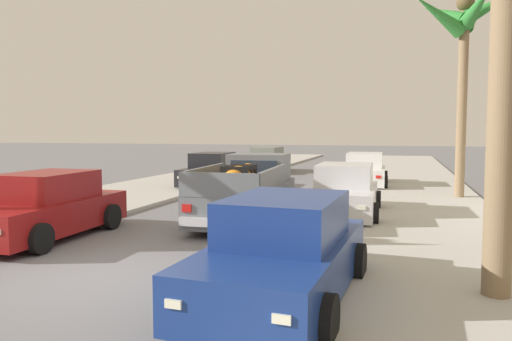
{
  "coord_description": "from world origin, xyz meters",
  "views": [
    {
      "loc": [
        4.94,
        -6.91,
        2.48
      ],
      "look_at": [
        0.34,
        8.06,
        1.2
      ],
      "focal_mm": 33.44,
      "sensor_mm": 36.0,
      "label": 1
    }
  ],
  "objects_px": {
    "car_right_mid": "(344,192)",
    "car_left_far": "(365,171)",
    "car_left_mid": "(212,171)",
    "car_right_far": "(267,160)",
    "car_right_near": "(284,253)",
    "palm_tree_right_fore": "(463,31)",
    "car_left_near": "(46,208)",
    "pickup_truck": "(248,191)"
  },
  "relations": [
    {
      "from": "car_right_mid",
      "to": "car_right_far",
      "type": "height_order",
      "value": "same"
    },
    {
      "from": "car_left_near",
      "to": "car_left_far",
      "type": "distance_m",
      "value": 14.3
    },
    {
      "from": "car_left_mid",
      "to": "car_left_far",
      "type": "distance_m",
      "value": 6.89
    },
    {
      "from": "pickup_truck",
      "to": "car_right_near",
      "type": "height_order",
      "value": "pickup_truck"
    },
    {
      "from": "car_right_near",
      "to": "palm_tree_right_fore",
      "type": "relative_size",
      "value": 0.59
    },
    {
      "from": "car_left_near",
      "to": "car_left_mid",
      "type": "bearing_deg",
      "value": 91.34
    },
    {
      "from": "car_right_near",
      "to": "palm_tree_right_fore",
      "type": "height_order",
      "value": "palm_tree_right_fore"
    },
    {
      "from": "car_right_mid",
      "to": "car_right_near",
      "type": "bearing_deg",
      "value": -90.26
    },
    {
      "from": "pickup_truck",
      "to": "car_left_far",
      "type": "xyz_separation_m",
      "value": [
        2.5,
        9.33,
        -0.1
      ]
    },
    {
      "from": "car_right_near",
      "to": "car_left_mid",
      "type": "bearing_deg",
      "value": 116.42
    },
    {
      "from": "pickup_truck",
      "to": "car_left_mid",
      "type": "xyz_separation_m",
      "value": [
        -4.06,
        7.24,
        -0.1
      ]
    },
    {
      "from": "car_left_far",
      "to": "car_right_far",
      "type": "bearing_deg",
      "value": 135.23
    },
    {
      "from": "car_left_near",
      "to": "car_right_near",
      "type": "xyz_separation_m",
      "value": [
        6.29,
        -2.42,
        0.0
      ]
    },
    {
      "from": "car_right_far",
      "to": "car_right_near",
      "type": "bearing_deg",
      "value": -73.59
    },
    {
      "from": "car_left_far",
      "to": "car_right_far",
      "type": "height_order",
      "value": "same"
    },
    {
      "from": "car_left_mid",
      "to": "car_right_mid",
      "type": "height_order",
      "value": "same"
    },
    {
      "from": "car_right_far",
      "to": "palm_tree_right_fore",
      "type": "height_order",
      "value": "palm_tree_right_fore"
    },
    {
      "from": "car_left_far",
      "to": "palm_tree_right_fore",
      "type": "xyz_separation_m",
      "value": [
        3.55,
        -3.35,
        5.33
      ]
    },
    {
      "from": "car_left_near",
      "to": "car_right_mid",
      "type": "height_order",
      "value": "same"
    },
    {
      "from": "pickup_truck",
      "to": "car_left_near",
      "type": "relative_size",
      "value": 1.24
    },
    {
      "from": "car_left_near",
      "to": "palm_tree_right_fore",
      "type": "xyz_separation_m",
      "value": [
        9.86,
        9.48,
        5.33
      ]
    },
    {
      "from": "palm_tree_right_fore",
      "to": "car_left_far",
      "type": "bearing_deg",
      "value": 136.65
    },
    {
      "from": "car_right_far",
      "to": "car_left_far",
      "type": "bearing_deg",
      "value": -44.77
    },
    {
      "from": "car_left_mid",
      "to": "car_right_mid",
      "type": "relative_size",
      "value": 1.0
    },
    {
      "from": "car_right_mid",
      "to": "car_right_far",
      "type": "bearing_deg",
      "value": 114.14
    },
    {
      "from": "car_right_near",
      "to": "car_left_near",
      "type": "bearing_deg",
      "value": 158.99
    },
    {
      "from": "car_left_far",
      "to": "palm_tree_right_fore",
      "type": "height_order",
      "value": "palm_tree_right_fore"
    },
    {
      "from": "car_right_mid",
      "to": "car_right_far",
      "type": "relative_size",
      "value": 1.0
    },
    {
      "from": "pickup_truck",
      "to": "car_left_mid",
      "type": "relative_size",
      "value": 1.24
    },
    {
      "from": "car_left_far",
      "to": "car_right_mid",
      "type": "bearing_deg",
      "value": -89.89
    },
    {
      "from": "palm_tree_right_fore",
      "to": "pickup_truck",
      "type": "bearing_deg",
      "value": -135.37
    },
    {
      "from": "car_left_mid",
      "to": "palm_tree_right_fore",
      "type": "xyz_separation_m",
      "value": [
        10.11,
        -1.27,
        5.33
      ]
    },
    {
      "from": "car_left_near",
      "to": "car_right_far",
      "type": "relative_size",
      "value": 1.0
    },
    {
      "from": "car_left_mid",
      "to": "car_right_far",
      "type": "xyz_separation_m",
      "value": [
        0.19,
        8.41,
        0.0
      ]
    },
    {
      "from": "car_right_near",
      "to": "car_left_mid",
      "type": "xyz_separation_m",
      "value": [
        -6.54,
        13.17,
        0.0
      ]
    },
    {
      "from": "car_right_mid",
      "to": "car_left_far",
      "type": "xyz_separation_m",
      "value": [
        -0.02,
        7.94,
        0.0
      ]
    },
    {
      "from": "car_left_mid",
      "to": "car_right_far",
      "type": "bearing_deg",
      "value": 88.73
    },
    {
      "from": "car_left_near",
      "to": "car_right_mid",
      "type": "distance_m",
      "value": 8.0
    },
    {
      "from": "palm_tree_right_fore",
      "to": "car_right_far",
      "type": "bearing_deg",
      "value": 135.73
    },
    {
      "from": "car_left_near",
      "to": "palm_tree_right_fore",
      "type": "relative_size",
      "value": 0.58
    },
    {
      "from": "pickup_truck",
      "to": "car_left_near",
      "type": "height_order",
      "value": "pickup_truck"
    },
    {
      "from": "car_right_near",
      "to": "car_right_far",
      "type": "bearing_deg",
      "value": 106.41
    }
  ]
}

